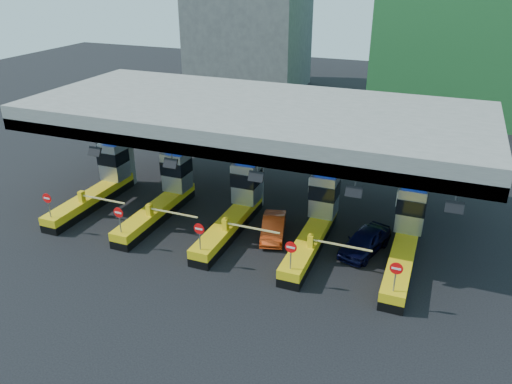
% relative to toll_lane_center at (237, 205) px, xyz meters
% --- Properties ---
extents(ground, '(120.00, 120.00, 0.00)m').
position_rel_toll_lane_center_xyz_m(ground, '(-0.00, -0.28, -1.40)').
color(ground, black).
rests_on(ground, ground).
extents(toll_canopy, '(28.00, 12.09, 7.00)m').
position_rel_toll_lane_center_xyz_m(toll_canopy, '(-0.00, 2.59, 4.74)').
color(toll_canopy, slate).
rests_on(toll_canopy, ground).
extents(toll_lane_far_left, '(4.43, 8.00, 4.16)m').
position_rel_toll_lane_center_xyz_m(toll_lane_far_left, '(-10.00, 0.00, 0.00)').
color(toll_lane_far_left, black).
rests_on(toll_lane_far_left, ground).
extents(toll_lane_left, '(4.43, 8.00, 4.16)m').
position_rel_toll_lane_center_xyz_m(toll_lane_left, '(-5.00, 0.00, 0.00)').
color(toll_lane_left, black).
rests_on(toll_lane_left, ground).
extents(toll_lane_center, '(4.43, 8.00, 4.16)m').
position_rel_toll_lane_center_xyz_m(toll_lane_center, '(0.00, 0.00, 0.00)').
color(toll_lane_center, black).
rests_on(toll_lane_center, ground).
extents(toll_lane_right, '(4.43, 8.00, 4.16)m').
position_rel_toll_lane_center_xyz_m(toll_lane_right, '(5.00, 0.00, 0.00)').
color(toll_lane_right, black).
rests_on(toll_lane_right, ground).
extents(toll_lane_far_right, '(4.43, 8.00, 4.16)m').
position_rel_toll_lane_center_xyz_m(toll_lane_far_right, '(10.00, 0.00, 0.00)').
color(toll_lane_far_right, black).
rests_on(toll_lane_far_right, ground).
extents(bg_building_concrete, '(14.00, 10.00, 18.00)m').
position_rel_toll_lane_center_xyz_m(bg_building_concrete, '(-14.00, 35.72, 7.60)').
color(bg_building_concrete, '#4C4C49').
rests_on(bg_building_concrete, ground).
extents(van, '(2.73, 4.34, 1.38)m').
position_rel_toll_lane_center_xyz_m(van, '(7.88, -0.27, -0.71)').
color(van, black).
rests_on(van, ground).
extents(red_car, '(2.19, 3.88, 1.21)m').
position_rel_toll_lane_center_xyz_m(red_car, '(2.55, -0.52, -0.79)').
color(red_car, red).
rests_on(red_car, ground).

